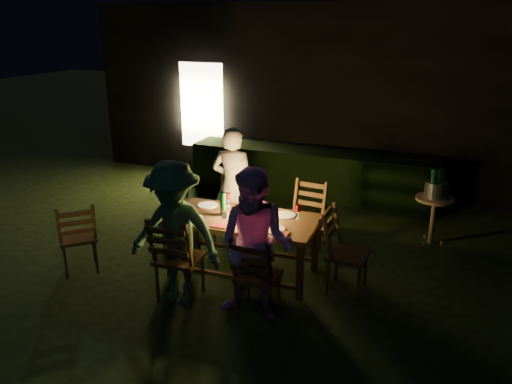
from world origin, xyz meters
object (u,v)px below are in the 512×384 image
at_px(chair_near_right, 257,289).
at_px(side_table, 434,203).
at_px(person_house_side, 233,186).
at_px(ice_bucket, 436,190).
at_px(chair_near_left, 179,272).
at_px(chair_far_right, 304,232).
at_px(chair_spare, 79,249).
at_px(lantern, 248,204).
at_px(dining_table, 243,223).
at_px(chair_end, 345,266).
at_px(person_opp_right, 256,246).
at_px(person_opp_left, 175,234).
at_px(bottle_bucket_b, 441,186).
at_px(bottle_table, 223,204).
at_px(chair_far_left, 232,222).
at_px(bottle_bucket_a, 432,186).

height_order(chair_near_right, side_table, chair_near_right).
relative_size(person_house_side, ice_bucket, 5.37).
bearing_deg(chair_near_left, chair_far_right, 54.85).
distance_m(chair_spare, ice_bucket, 4.63).
bearing_deg(chair_spare, lantern, -23.03).
relative_size(chair_near_left, chair_near_right, 1.10).
xyz_separation_m(dining_table, ice_bucket, (2.05, 1.73, 0.13)).
xyz_separation_m(chair_near_left, chair_far_right, (0.93, 1.58, -0.02)).
bearing_deg(chair_end, chair_near_left, -61.14).
bearing_deg(person_opp_right, lantern, 114.69).
xyz_separation_m(chair_end, side_table, (0.82, 1.68, 0.29)).
xyz_separation_m(chair_far_right, lantern, (-0.47, -0.74, 0.59)).
relative_size(lantern, ice_bucket, 1.17).
xyz_separation_m(chair_near_left, person_opp_left, (0.00, -0.05, 0.48)).
distance_m(chair_near_right, side_table, 2.95).
height_order(chair_near_right, bottle_bucket_b, bottle_bucket_b).
height_order(dining_table, person_house_side, person_house_side).
height_order(person_opp_left, lantern, person_opp_left).
distance_m(chair_spare, bottle_table, 1.84).
bearing_deg(chair_end, bottle_bucket_b, 154.81).
xyz_separation_m(chair_end, person_opp_right, (-0.74, -0.85, 0.50)).
relative_size(chair_end, person_opp_left, 0.63).
bearing_deg(lantern, chair_far_right, 57.59).
bearing_deg(bottle_table, chair_near_right, -45.25).
bearing_deg(chair_far_right, lantern, 62.71).
bearing_deg(dining_table, chair_near_right, -59.74).
distance_m(person_opp_right, side_table, 2.98).
height_order(chair_far_left, bottle_table, bottle_table).
bearing_deg(bottle_table, chair_end, 2.56).
height_order(dining_table, chair_far_left, chair_far_left).
distance_m(chair_near_right, bottle_table, 1.19).
bearing_deg(chair_spare, person_opp_right, -46.99).
distance_m(chair_near_left, chair_far_right, 1.84).
height_order(chair_near_left, bottle_bucket_a, chair_near_left).
relative_size(chair_near_right, lantern, 2.71).
distance_m(lantern, bottle_bucket_b, 2.68).
bearing_deg(chair_far_left, chair_far_right, 175.95).
height_order(chair_spare, bottle_bucket_a, bottle_bucket_a).
bearing_deg(chair_near_right, chair_spare, 178.93).
height_order(chair_far_left, bottle_bucket_b, chair_far_left).
bearing_deg(person_house_side, ice_bucket, -162.26).
bearing_deg(ice_bucket, chair_near_right, -122.22).
height_order(dining_table, person_opp_left, person_opp_left).
xyz_separation_m(dining_table, lantern, (0.05, 0.05, 0.23)).
height_order(chair_far_right, chair_spare, chair_far_right).
relative_size(chair_end, person_house_side, 0.62).
relative_size(dining_table, person_house_side, 1.10).
relative_size(chair_far_left, side_table, 1.48).
relative_size(chair_near_right, ice_bucket, 3.16).
relative_size(person_opp_right, bottle_bucket_a, 4.98).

